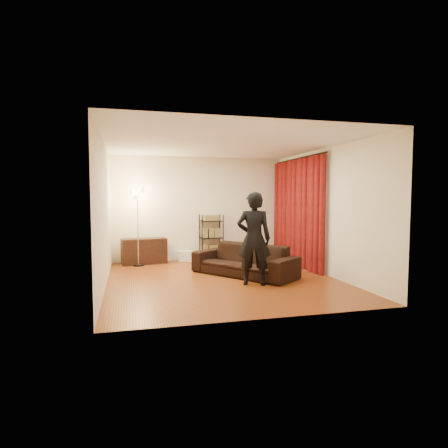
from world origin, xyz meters
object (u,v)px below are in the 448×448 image
object	(u,v)px
wire_shelf	(211,238)
floor_lamp	(138,227)
person	(254,239)
storage_boxes	(185,256)
sofa	(244,260)
media_cabinet	(144,251)

from	to	relation	value
wire_shelf	floor_lamp	size ratio (longest dim) A/B	0.64
person	storage_boxes	world-z (taller)	person
sofa	media_cabinet	xyz separation A→B (m)	(-1.99, 1.94, -0.01)
storage_boxes	wire_shelf	xyz separation A→B (m)	(0.67, -0.03, 0.46)
sofa	media_cabinet	world-z (taller)	sofa
storage_boxes	wire_shelf	size ratio (longest dim) A/B	0.28
person	media_cabinet	xyz separation A→B (m)	(-1.92, 2.79, -0.56)
media_cabinet	storage_boxes	world-z (taller)	media_cabinet
media_cabinet	floor_lamp	bearing A→B (deg)	-131.23
person	wire_shelf	xyz separation A→B (m)	(-0.20, 2.84, -0.28)
sofa	person	size ratio (longest dim) A/B	1.28
sofa	wire_shelf	xyz separation A→B (m)	(-0.27, 1.99, 0.27)
sofa	person	xyz separation A→B (m)	(-0.07, -0.85, 0.55)
person	wire_shelf	size ratio (longest dim) A/B	1.46
sofa	media_cabinet	distance (m)	2.78
sofa	media_cabinet	bearing A→B (deg)	-171.20
media_cabinet	person	bearing A→B (deg)	-64.40
storage_boxes	wire_shelf	bearing A→B (deg)	-2.97
storage_boxes	media_cabinet	bearing A→B (deg)	-175.36
person	wire_shelf	world-z (taller)	person
sofa	media_cabinet	size ratio (longest dim) A/B	2.07
floor_lamp	media_cabinet	bearing A→B (deg)	57.72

